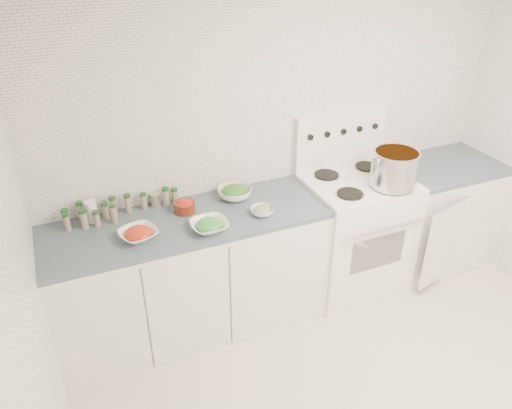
% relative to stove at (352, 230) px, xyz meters
% --- Properties ---
extents(room_walls, '(3.54, 3.04, 2.52)m').
position_rel_stove_xyz_m(room_walls, '(-0.48, -1.19, 1.06)').
color(room_walls, white).
rests_on(room_walls, ground).
extents(counter_left, '(1.85, 0.62, 0.90)m').
position_rel_stove_xyz_m(counter_left, '(-1.30, 0.00, -0.05)').
color(counter_left, white).
rests_on(counter_left, ground).
extents(stove, '(0.76, 0.70, 1.36)m').
position_rel_stove_xyz_m(stove, '(0.00, 0.00, 0.00)').
color(stove, white).
rests_on(stove, ground).
extents(counter_right, '(0.89, 0.73, 0.90)m').
position_rel_stove_xyz_m(counter_right, '(0.82, 0.00, -0.05)').
color(counter_right, white).
rests_on(counter_right, ground).
extents(stock_pot, '(0.35, 0.33, 0.25)m').
position_rel_stove_xyz_m(stock_pot, '(0.17, -0.18, 0.59)').
color(stock_pot, silver).
rests_on(stock_pot, stove).
extents(bowl_tomato, '(0.28, 0.28, 0.08)m').
position_rel_stove_xyz_m(bowl_tomato, '(-1.63, -0.09, 0.44)').
color(bowl_tomato, white).
rests_on(bowl_tomato, counter_left).
extents(bowl_snowpea, '(0.24, 0.24, 0.08)m').
position_rel_stove_xyz_m(bowl_snowpea, '(-1.21, -0.17, 0.44)').
color(bowl_snowpea, white).
rests_on(bowl_snowpea, counter_left).
extents(bowl_broccoli, '(0.28, 0.28, 0.10)m').
position_rel_stove_xyz_m(bowl_broccoli, '(-0.91, 0.16, 0.45)').
color(bowl_broccoli, white).
rests_on(bowl_broccoli, counter_left).
extents(bowl_zucchini, '(0.20, 0.20, 0.06)m').
position_rel_stove_xyz_m(bowl_zucchini, '(-0.83, -0.13, 0.43)').
color(bowl_zucchini, white).
rests_on(bowl_zucchini, counter_left).
extents(bowl_pepper, '(0.14, 0.14, 0.09)m').
position_rel_stove_xyz_m(bowl_pepper, '(-1.28, 0.11, 0.45)').
color(bowl_pepper, '#632210').
rests_on(bowl_pepper, counter_left).
extents(salt_canister, '(0.09, 0.09, 0.15)m').
position_rel_stove_xyz_m(salt_canister, '(-1.86, 0.22, 0.48)').
color(salt_canister, white).
rests_on(salt_canister, counter_left).
extents(tin_can, '(0.09, 0.09, 0.09)m').
position_rel_stove_xyz_m(tin_can, '(-1.44, 0.26, 0.45)').
color(tin_can, '#A9A38F').
rests_on(tin_can, counter_left).
extents(spice_cluster, '(0.76, 0.15, 0.14)m').
position_rel_stove_xyz_m(spice_cluster, '(-1.73, 0.22, 0.47)').
color(spice_cluster, gray).
rests_on(spice_cluster, counter_left).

